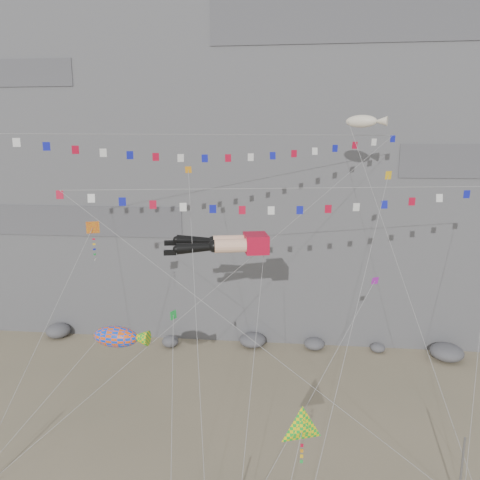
{
  "coord_description": "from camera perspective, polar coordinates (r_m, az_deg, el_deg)",
  "views": [
    {
      "loc": [
        3.35,
        -25.66,
        19.78
      ],
      "look_at": [
        -0.38,
        9.0,
        12.36
      ],
      "focal_mm": 35.0,
      "sensor_mm": 36.0,
      "label": 1
    }
  ],
  "objects": [
    {
      "name": "blimp_windsock",
      "position": [
        37.58,
        14.62,
        13.72
      ],
      "size": [
        7.55,
        14.86,
        25.81
      ],
      "color": "#F0E2C5",
      "rests_on": "ground"
    },
    {
      "name": "small_kite_d",
      "position": [
        33.55,
        17.51,
        6.98
      ],
      "size": [
        6.78,
        15.25,
        23.48
      ],
      "color": "yellow",
      "rests_on": "ground"
    },
    {
      "name": "small_kite_a",
      "position": [
        34.13,
        -6.27,
        7.67
      ],
      "size": [
        4.05,
        13.79,
        22.31
      ],
      "color": "orange",
      "rests_on": "ground"
    },
    {
      "name": "flag_banner_upper",
      "position": [
        34.36,
        -2.94,
        12.67
      ],
      "size": [
        27.2,
        18.64,
        26.56
      ],
      "color": "red",
      "rests_on": "ground"
    },
    {
      "name": "harlequin_kite",
      "position": [
        32.01,
        -17.56,
        1.34
      ],
      "size": [
        6.33,
        7.69,
        16.62
      ],
      "color": "red",
      "rests_on": "ground"
    },
    {
      "name": "ground",
      "position": [
        32.57,
        -1.14,
        -25.37
      ],
      "size": [
        120.0,
        120.0,
        0.0
      ],
      "primitive_type": "plane",
      "color": "gray",
      "rests_on": "ground"
    },
    {
      "name": "delta_kite",
      "position": [
        25.45,
        7.61,
        -21.94
      ],
      "size": [
        2.8,
        4.36,
        7.43
      ],
      "color": "yellow",
      "rests_on": "ground"
    },
    {
      "name": "fish_windsock",
      "position": [
        31.82,
        -14.93,
        -11.34
      ],
      "size": [
        9.25,
        6.74,
        11.8
      ],
      "color": "#FF550D",
      "rests_on": "ground"
    },
    {
      "name": "legs_kite",
      "position": [
        32.4,
        -1.52,
        -0.48
      ],
      "size": [
        7.39,
        15.2,
        18.84
      ],
      "rotation": [
        0.0,
        0.0,
        0.23
      ],
      "color": "red",
      "rests_on": "ground"
    },
    {
      "name": "talus_boulders",
      "position": [
        46.89,
        1.54,
        -12.13
      ],
      "size": [
        60.0,
        3.0,
        1.2
      ],
      "primitive_type": null,
      "color": "slate",
      "rests_on": "ground"
    },
    {
      "name": "small_kite_c",
      "position": [
        29.28,
        -8.13,
        -9.36
      ],
      "size": [
        2.45,
        9.66,
        13.04
      ],
      "color": "green",
      "rests_on": "ground"
    },
    {
      "name": "cliff",
      "position": [
        58.0,
        2.93,
        17.17
      ],
      "size": [
        80.0,
        28.0,
        50.0
      ],
      "primitive_type": "cube",
      "color": "slate",
      "rests_on": "ground"
    },
    {
      "name": "small_kite_b",
      "position": [
        32.3,
        15.89,
        -5.26
      ],
      "size": [
        9.04,
        12.09,
        17.74
      ],
      "color": "purple",
      "rests_on": "ground"
    },
    {
      "name": "flag_banner_lower",
      "position": [
        31.2,
        5.65,
        6.26
      ],
      "size": [
        28.55,
        10.55,
        20.95
      ],
      "color": "red",
      "rests_on": "ground"
    },
    {
      "name": "anchor_pole_right",
      "position": [
        30.86,
        25.36,
        -24.22
      ],
      "size": [
        0.12,
        0.12,
        4.21
      ],
      "primitive_type": "cylinder",
      "color": "gray",
      "rests_on": "ground"
    }
  ]
}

